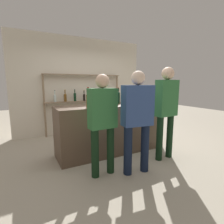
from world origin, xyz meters
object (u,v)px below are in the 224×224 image
(ice_bucket, at_px, (110,100))
(customer_right, at_px, (166,106))
(counter_bottle_3, at_px, (118,97))
(wine_glass, at_px, (132,99))
(counter_bottle_1, at_px, (142,96))
(counter_bottle_0, at_px, (129,98))
(counter_bottle_2, at_px, (88,100))
(customer_left, at_px, (103,118))
(customer_center, at_px, (137,116))

(ice_bucket, xyz_separation_m, customer_right, (0.79, -0.77, -0.09))
(counter_bottle_3, xyz_separation_m, wine_glass, (0.17, -0.30, -0.03))
(customer_right, bearing_deg, counter_bottle_3, 25.44)
(counter_bottle_1, relative_size, customer_right, 0.20)
(counter_bottle_0, height_order, counter_bottle_3, counter_bottle_0)
(counter_bottle_1, distance_m, ice_bucket, 0.96)
(wine_glass, bearing_deg, counter_bottle_2, -176.60)
(wine_glass, bearing_deg, counter_bottle_0, 172.48)
(wine_glass, relative_size, customer_left, 0.10)
(counter_bottle_0, relative_size, counter_bottle_3, 1.02)
(customer_right, bearing_deg, customer_left, 86.92)
(counter_bottle_2, distance_m, ice_bucket, 0.59)
(wine_glass, distance_m, customer_right, 0.73)
(counter_bottle_2, xyz_separation_m, customer_right, (1.35, -0.58, -0.12))
(customer_right, xyz_separation_m, customer_left, (-1.33, 0.00, -0.11))
(counter_bottle_0, bearing_deg, counter_bottle_2, -175.53)
(counter_bottle_3, height_order, customer_left, customer_left)
(counter_bottle_0, relative_size, ice_bucket, 1.58)
(counter_bottle_1, bearing_deg, customer_center, -130.76)
(customer_center, bearing_deg, customer_right, -69.07)
(counter_bottle_0, relative_size, counter_bottle_1, 1.01)
(counter_bottle_0, distance_m, customer_left, 1.14)
(counter_bottle_0, xyz_separation_m, customer_center, (-0.39, -0.84, -0.20))
(counter_bottle_2, height_order, customer_center, customer_center)
(counter_bottle_2, height_order, customer_right, customer_right)
(counter_bottle_3, height_order, ice_bucket, counter_bottle_3)
(counter_bottle_2, xyz_separation_m, wine_glass, (1.01, 0.06, -0.03))
(counter_bottle_3, xyz_separation_m, ice_bucket, (-0.29, -0.17, -0.03))
(wine_glass, xyz_separation_m, ice_bucket, (-0.46, 0.13, -0.00))
(counter_bottle_1, distance_m, customer_right, 0.96)
(customer_right, relative_size, customer_left, 1.10)
(counter_bottle_0, distance_m, customer_right, 0.79)
(ice_bucket, relative_size, customer_right, 0.13)
(wine_glass, bearing_deg, counter_bottle_3, 119.44)
(counter_bottle_2, distance_m, customer_right, 1.47)
(counter_bottle_2, bearing_deg, wine_glass, 3.40)
(counter_bottle_0, bearing_deg, ice_bucket, 161.44)
(customer_right, bearing_deg, counter_bottle_1, -12.37)
(wine_glass, distance_m, customer_left, 1.20)
(counter_bottle_1, xyz_separation_m, wine_glass, (-0.49, -0.30, -0.02))
(counter_bottle_0, height_order, wine_glass, counter_bottle_0)
(wine_glass, bearing_deg, customer_left, -147.57)
(wine_glass, distance_m, customer_center, 0.98)
(customer_center, relative_size, customer_right, 0.94)
(counter_bottle_1, bearing_deg, counter_bottle_2, -166.64)
(ice_bucket, bearing_deg, customer_right, -44.28)
(customer_center, height_order, customer_left, customer_center)
(counter_bottle_1, bearing_deg, ice_bucket, -170.28)
(ice_bucket, relative_size, customer_center, 0.14)
(counter_bottle_3, bearing_deg, wine_glass, -60.56)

